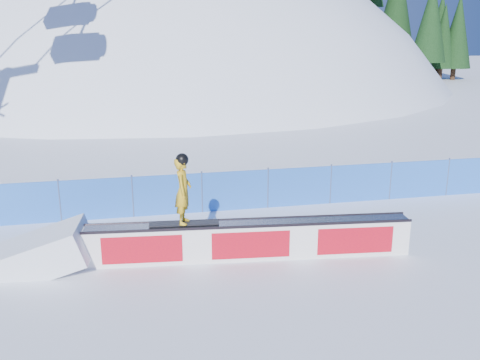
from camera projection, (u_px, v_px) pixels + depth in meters
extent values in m
plane|color=white|center=(275.00, 276.00, 11.82)|extent=(160.00, 160.00, 0.00)
sphere|color=white|center=(166.00, 256.00, 56.31)|extent=(64.00, 64.00, 64.00)
cylinder|color=black|center=(347.00, 1.00, 55.04)|extent=(0.50, 0.50, 1.40)
cylinder|color=black|center=(370.00, 26.00, 56.37)|extent=(0.50, 0.50, 1.40)
cylinder|color=black|center=(409.00, 52.00, 53.06)|extent=(0.50, 0.50, 1.40)
cone|color=black|center=(413.00, 8.00, 51.91)|extent=(3.13, 3.13, 7.12)
cylinder|color=black|center=(410.00, 71.00, 57.98)|extent=(0.50, 0.50, 1.40)
cone|color=black|center=(414.00, 28.00, 56.75)|extent=(3.39, 3.39, 7.71)
cylinder|color=black|center=(453.00, 75.00, 53.05)|extent=(0.50, 0.50, 1.40)
cone|color=black|center=(460.00, 17.00, 51.52)|extent=(4.32, 4.32, 9.82)
cylinder|color=black|center=(461.00, 74.00, 54.94)|extent=(0.50, 0.50, 1.40)
cone|color=black|center=(466.00, 30.00, 53.75)|extent=(3.26, 3.26, 7.40)
cylinder|color=black|center=(446.00, 73.00, 56.01)|extent=(0.50, 0.50, 1.40)
cone|color=black|center=(450.00, 37.00, 54.99)|extent=(2.68, 2.68, 6.08)
cube|color=blue|center=(235.00, 191.00, 15.88)|extent=(22.00, 0.03, 1.20)
cylinder|color=#3F4D72|center=(60.00, 200.00, 14.89)|extent=(0.05, 0.05, 1.30)
cylinder|color=#3F4D72|center=(133.00, 195.00, 15.28)|extent=(0.05, 0.05, 1.30)
cylinder|color=#3F4D72|center=(202.00, 191.00, 15.67)|extent=(0.05, 0.05, 1.30)
cylinder|color=#3F4D72|center=(268.00, 187.00, 16.07)|extent=(0.05, 0.05, 1.30)
cylinder|color=#3F4D72|center=(331.00, 183.00, 16.46)|extent=(0.05, 0.05, 1.30)
cylinder|color=#3F4D72|center=(391.00, 180.00, 16.85)|extent=(0.05, 0.05, 1.30)
cylinder|color=#3F4D72|center=(448.00, 176.00, 17.24)|extent=(0.05, 0.05, 1.30)
cube|color=white|center=(250.00, 241.00, 12.60)|extent=(7.67, 1.23, 0.86)
cube|color=#9799A5|center=(250.00, 223.00, 12.48)|extent=(7.60, 1.25, 0.04)
cube|color=black|center=(251.00, 227.00, 12.23)|extent=(7.63, 0.78, 0.06)
cube|color=black|center=(248.00, 219.00, 12.72)|extent=(7.63, 0.78, 0.06)
cube|color=red|center=(251.00, 245.00, 12.37)|extent=(7.25, 0.73, 0.65)
cube|color=red|center=(248.00, 237.00, 12.84)|extent=(7.25, 0.73, 0.65)
cube|color=black|center=(184.00, 223.00, 12.31)|extent=(1.62, 0.45, 0.03)
imported|color=gold|center=(183.00, 191.00, 12.09)|extent=(0.50, 0.64, 1.55)
sphere|color=black|center=(182.00, 160.00, 11.89)|extent=(0.29, 0.29, 0.29)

